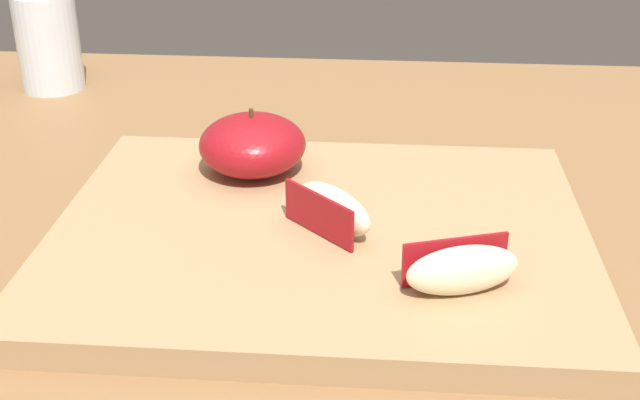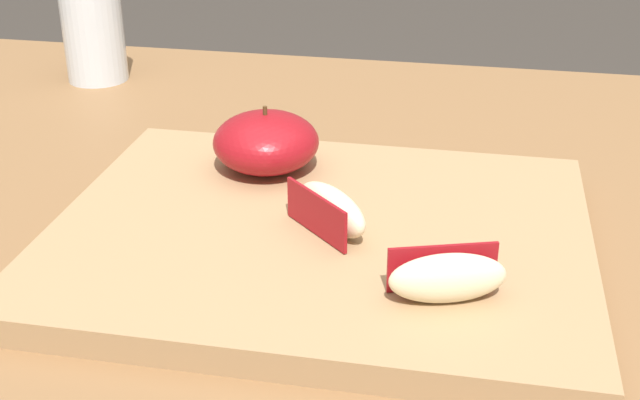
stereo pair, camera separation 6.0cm
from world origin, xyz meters
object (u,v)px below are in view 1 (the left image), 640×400
at_px(apple_wedge_left, 462,269).
at_px(drinking_glass_water, 48,42).
at_px(cutting_board, 320,237).
at_px(apple_half_skin_up, 252,145).
at_px(apple_wedge_front, 331,209).

height_order(apple_wedge_left, drinking_glass_water, drinking_glass_water).
distance_m(cutting_board, apple_wedge_left, 0.13).
height_order(cutting_board, apple_wedge_left, apple_wedge_left).
xyz_separation_m(apple_half_skin_up, apple_wedge_left, (0.16, -0.17, -0.01)).
relative_size(apple_wedge_front, drinking_glass_water, 0.67).
relative_size(apple_half_skin_up, drinking_glass_water, 0.83).
xyz_separation_m(apple_wedge_left, apple_wedge_front, (-0.09, 0.08, 0.00)).
distance_m(apple_wedge_left, apple_wedge_front, 0.11).
bearing_deg(cutting_board, apple_wedge_front, -36.11).
xyz_separation_m(apple_wedge_front, drinking_glass_water, (-0.34, 0.35, 0.02)).
xyz_separation_m(cutting_board, apple_wedge_front, (0.01, -0.01, 0.03)).
distance_m(cutting_board, drinking_glass_water, 0.47).
xyz_separation_m(cutting_board, apple_half_skin_up, (-0.06, 0.09, 0.03)).
distance_m(cutting_board, apple_wedge_front, 0.03).
relative_size(cutting_board, apple_wedge_left, 4.97).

